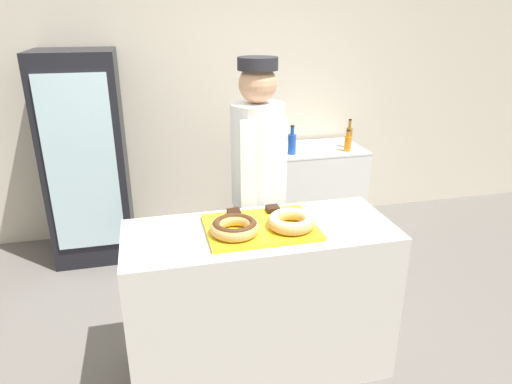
{
  "coord_description": "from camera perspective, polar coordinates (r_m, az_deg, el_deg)",
  "views": [
    {
      "loc": [
        -0.55,
        -2.18,
        2.02
      ],
      "look_at": [
        0.0,
        0.1,
        1.1
      ],
      "focal_mm": 32.0,
      "sensor_mm": 36.0,
      "label": 1
    }
  ],
  "objects": [
    {
      "name": "donut_chocolate_glaze",
      "position": [
        2.39,
        -2.68,
        -4.35
      ],
      "size": [
        0.26,
        0.26,
        0.07
      ],
      "color": "tan",
      "rests_on": "serving_tray"
    },
    {
      "name": "brownie_back_right",
      "position": [
        2.65,
        2.11,
        -2.14
      ],
      "size": [
        0.07,
        0.07,
        0.03
      ],
      "color": "black",
      "rests_on": "serving_tray"
    },
    {
      "name": "donut_light_glaze",
      "position": [
        2.46,
        4.44,
        -3.6
      ],
      "size": [
        0.26,
        0.26,
        0.07
      ],
      "color": "tan",
      "rests_on": "serving_tray"
    },
    {
      "name": "wall_back",
      "position": [
        4.4,
        -6.41,
        12.47
      ],
      "size": [
        8.0,
        0.06,
        2.7
      ],
      "color": "beige",
      "rests_on": "ground_plane"
    },
    {
      "name": "bottle_orange",
      "position": [
        4.31,
        11.39,
        6.04
      ],
      "size": [
        0.06,
        0.06,
        0.2
      ],
      "color": "orange",
      "rests_on": "chest_freezer"
    },
    {
      "name": "display_counter",
      "position": [
        2.74,
        0.51,
        -13.38
      ],
      "size": [
        1.49,
        0.61,
        0.92
      ],
      "color": "beige",
      "rests_on": "ground_plane"
    },
    {
      "name": "bottle_amber",
      "position": [
        4.43,
        11.54,
        6.83
      ],
      "size": [
        0.06,
        0.06,
        0.27
      ],
      "color": "#99661E",
      "rests_on": "chest_freezer"
    },
    {
      "name": "beverage_fridge",
      "position": [
        4.12,
        -20.44,
        3.97
      ],
      "size": [
        0.64,
        0.65,
        1.76
      ],
      "color": "black",
      "rests_on": "ground_plane"
    },
    {
      "name": "brownie_back_left",
      "position": [
        2.6,
        -2.78,
        -2.61
      ],
      "size": [
        0.07,
        0.07,
        0.03
      ],
      "color": "black",
      "rests_on": "serving_tray"
    },
    {
      "name": "baker_person",
      "position": [
        2.99,
        0.23,
        0.63
      ],
      "size": [
        0.34,
        0.34,
        1.78
      ],
      "color": "#4C4C51",
      "rests_on": "ground_plane"
    },
    {
      "name": "chest_freezer",
      "position": [
        4.51,
        6.84,
        0.42
      ],
      "size": [
        0.94,
        0.6,
        0.83
      ],
      "color": "silver",
      "rests_on": "ground_plane"
    },
    {
      "name": "ground_plane",
      "position": [
        3.02,
        0.48,
        -20.58
      ],
      "size": [
        14.0,
        14.0,
        0.0
      ],
      "primitive_type": "plane",
      "color": "#66605B"
    },
    {
      "name": "bottle_blue",
      "position": [
        4.14,
        4.52,
        6.12
      ],
      "size": [
        0.07,
        0.07,
        0.26
      ],
      "color": "#1E4CB2",
      "rests_on": "chest_freezer"
    },
    {
      "name": "serving_tray",
      "position": [
        2.5,
        0.54,
        -4.41
      ],
      "size": [
        0.6,
        0.44,
        0.02
      ],
      "color": "yellow",
      "rests_on": "display_counter"
    }
  ]
}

